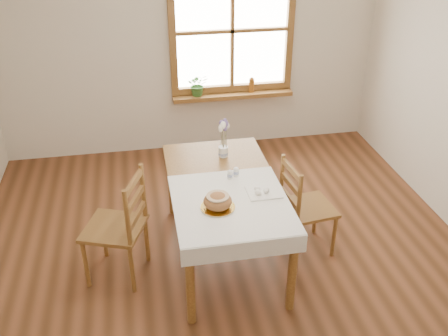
# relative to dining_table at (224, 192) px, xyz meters

# --- Properties ---
(ground) EXTENTS (5.00, 5.00, 0.00)m
(ground) POSITION_rel_dining_table_xyz_m (0.00, -0.30, -0.66)
(ground) COLOR brown
(ground) RESTS_ON ground
(room_walls) EXTENTS (4.60, 5.10, 2.65)m
(room_walls) POSITION_rel_dining_table_xyz_m (0.00, -0.30, 1.04)
(room_walls) COLOR beige
(room_walls) RESTS_ON ground
(window) EXTENTS (1.46, 0.08, 1.46)m
(window) POSITION_rel_dining_table_xyz_m (0.50, 2.17, 0.79)
(window) COLOR olive
(window) RESTS_ON ground
(window_sill) EXTENTS (1.46, 0.20, 0.05)m
(window_sill) POSITION_rel_dining_table_xyz_m (0.50, 2.10, 0.03)
(window_sill) COLOR olive
(window_sill) RESTS_ON ground
(dining_table) EXTENTS (0.90, 1.60, 0.75)m
(dining_table) POSITION_rel_dining_table_xyz_m (0.00, 0.00, 0.00)
(dining_table) COLOR olive
(dining_table) RESTS_ON ground
(table_linen) EXTENTS (0.91, 0.99, 0.01)m
(table_linen) POSITION_rel_dining_table_xyz_m (0.00, -0.30, 0.09)
(table_linen) COLOR white
(table_linen) RESTS_ON dining_table
(chair_left) EXTENTS (0.61, 0.60, 0.98)m
(chair_left) POSITION_rel_dining_table_xyz_m (-0.93, -0.08, -0.17)
(chair_left) COLOR olive
(chair_left) RESTS_ON ground
(chair_right) EXTENTS (0.49, 0.47, 0.91)m
(chair_right) POSITION_rel_dining_table_xyz_m (0.75, -0.04, -0.21)
(chair_right) COLOR olive
(chair_right) RESTS_ON ground
(bread_plate) EXTENTS (0.32, 0.32, 0.01)m
(bread_plate) POSITION_rel_dining_table_xyz_m (-0.12, -0.36, 0.10)
(bread_plate) COLOR silver
(bread_plate) RESTS_ON table_linen
(bread_loaf) EXTENTS (0.22, 0.22, 0.12)m
(bread_loaf) POSITION_rel_dining_table_xyz_m (-0.12, -0.36, 0.17)
(bread_loaf) COLOR #9B6237
(bread_loaf) RESTS_ON bread_plate
(egg_napkin) EXTENTS (0.27, 0.23, 0.01)m
(egg_napkin) POSITION_rel_dining_table_xyz_m (0.29, -0.21, 0.10)
(egg_napkin) COLOR white
(egg_napkin) RESTS_ON table_linen
(eggs) EXTENTS (0.21, 0.19, 0.05)m
(eggs) POSITION_rel_dining_table_xyz_m (0.29, -0.21, 0.13)
(eggs) COLOR white
(eggs) RESTS_ON egg_napkin
(salt_shaker) EXTENTS (0.06, 0.06, 0.09)m
(salt_shaker) POSITION_rel_dining_table_xyz_m (0.12, 0.08, 0.14)
(salt_shaker) COLOR silver
(salt_shaker) RESTS_ON table_linen
(pepper_shaker) EXTENTS (0.05, 0.05, 0.09)m
(pepper_shaker) POSITION_rel_dining_table_xyz_m (0.06, 0.05, 0.14)
(pepper_shaker) COLOR silver
(pepper_shaker) RESTS_ON table_linen
(flower_vase) EXTENTS (0.10, 0.10, 0.10)m
(flower_vase) POSITION_rel_dining_table_xyz_m (0.08, 0.46, 0.13)
(flower_vase) COLOR silver
(flower_vase) RESTS_ON dining_table
(lavender_bouquet) EXTENTS (0.15, 0.15, 0.29)m
(lavender_bouquet) POSITION_rel_dining_table_xyz_m (0.08, 0.46, 0.32)
(lavender_bouquet) COLOR #6C589C
(lavender_bouquet) RESTS_ON flower_vase
(potted_plant) EXTENTS (0.25, 0.27, 0.21)m
(potted_plant) POSITION_rel_dining_table_xyz_m (0.08, 2.10, 0.15)
(potted_plant) COLOR #366729
(potted_plant) RESTS_ON window_sill
(amber_bottle) EXTENTS (0.07, 0.07, 0.19)m
(amber_bottle) POSITION_rel_dining_table_xyz_m (0.73, 2.10, 0.14)
(amber_bottle) COLOR #95561B
(amber_bottle) RESTS_ON window_sill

